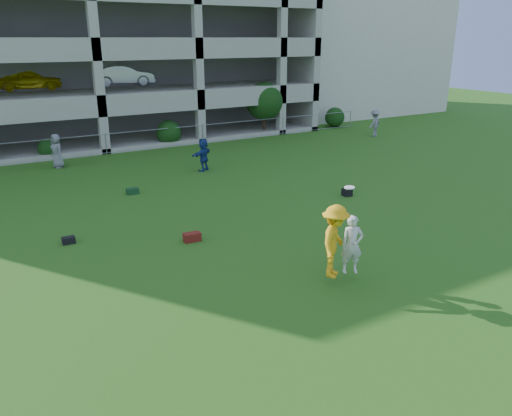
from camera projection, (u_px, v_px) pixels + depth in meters
ground at (301, 294)px, 12.92m from camera, size 100.00×100.00×0.00m
stucco_building at (330, 53)px, 45.18m from camera, size 16.00×14.00×10.00m
bystander_c at (57, 151)px, 25.22m from camera, size 0.76×0.96×1.72m
bystander_d at (203, 155)px, 24.68m from camera, size 1.50×1.20×1.60m
bystander_f at (375, 123)px, 33.23m from camera, size 1.29×0.98×1.78m
bag_red_a at (192, 237)px, 16.23m from camera, size 0.57×0.34×0.28m
bag_black_b at (69, 240)px, 16.06m from camera, size 0.41×0.26×0.22m
crate_d at (347, 192)px, 20.90m from camera, size 0.38×0.38×0.30m
bag_green_g at (132, 191)px, 21.15m from camera, size 0.51×0.31×0.25m
frisbee_contest at (338, 242)px, 13.14m from camera, size 1.70×1.37×2.42m
parking_garage at (64, 42)px, 33.53m from camera, size 30.00×14.00×12.00m
fence at (106, 144)px, 28.20m from camera, size 36.06×0.06×1.20m
shrub_row at (176, 120)px, 30.69m from camera, size 34.38×2.52×3.50m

